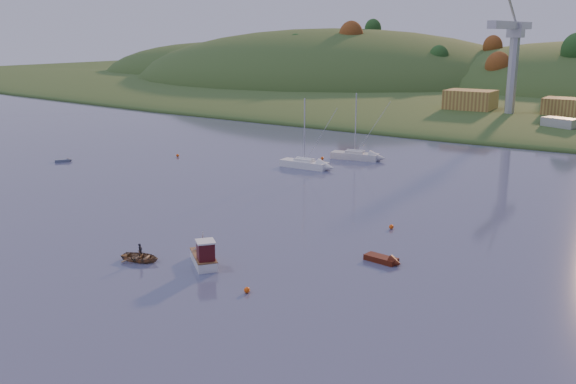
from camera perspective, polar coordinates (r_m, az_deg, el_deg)
The scene contains 21 objects.
ground at distance 53.39m, azimuth -20.77°, elevation -9.50°, with size 500.00×500.00×0.00m, color #323653.
shore_slope at distance 197.88m, azimuth 21.88°, elevation 7.09°, with size 640.00×150.00×7.00m, color #28451B.
hill_left_far at distance 315.59m, azimuth -5.90°, elevation 10.24°, with size 120.00×100.00×32.00m, color #28451B.
hill_left at distance 263.29m, azimuth 3.95°, elevation 9.54°, with size 170.00×140.00×44.00m, color #28451B.
hillside_trees at distance 217.38m, azimuth 23.03°, elevation 7.52°, with size 280.00×50.00×32.00m, color #19471A, non-canonical shape.
wharf at distance 154.97m, azimuth 20.27°, elevation 6.02°, with size 42.00×16.00×2.40m, color slate.
shed_west at distance 159.04m, azimuth 15.90°, elevation 7.84°, with size 11.00×8.00×4.80m, color brown.
shed_east at distance 154.90m, azimuth 23.43°, elevation 6.93°, with size 9.00×7.00×4.00m, color brown.
dock_crane at distance 151.04m, azimuth 19.33°, elevation 12.01°, with size 3.20×28.00×20.30m.
fishing_boat at distance 59.13m, azimuth -7.59°, elevation -5.56°, with size 5.40×4.84×3.54m.
sailboat_near at distance 106.85m, azimuth 5.96°, elevation 3.29°, with size 8.15×3.66×10.92m.
sailboat_far at distance 99.61m, azimuth 1.46°, elevation 2.57°, with size 7.82×2.56×10.76m.
canoe at distance 60.81m, azimuth -12.97°, elevation -5.65°, with size 2.63×3.69×0.76m, color #836648.
paddler at distance 60.70m, azimuth -12.98°, elevation -5.36°, with size 0.52×0.34×1.42m, color black.
red_tender at distance 59.39m, azimuth 8.86°, elevation -6.06°, with size 3.78×1.69×1.24m.
grey_dinghy at distance 110.45m, azimuth -19.14°, elevation 2.67°, with size 2.49×2.78×1.02m.
work_vessel at distance 139.23m, azimuth 22.96°, elevation 5.05°, with size 16.36×10.12×3.96m.
buoy_0 at distance 52.46m, azimuth -3.67°, elevation -8.69°, with size 0.50×0.50×0.50m, color #F4530C.
buoy_1 at distance 69.57m, azimuth 9.17°, elevation -3.07°, with size 0.50×0.50×0.50m, color #F4530C.
buoy_2 at distance 109.98m, azimuth -9.79°, elevation 3.22°, with size 0.50×0.50×0.50m, color #F4530C.
buoy_3 at distance 106.16m, azimuth 3.06°, elevation 3.02°, with size 0.50×0.50×0.50m, color #F4530C.
Camera 1 is at (40.92, -27.51, 20.49)m, focal length 40.00 mm.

